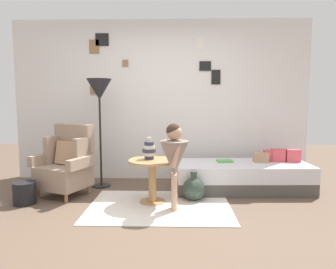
# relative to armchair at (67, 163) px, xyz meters

# --- Properties ---
(ground_plane) EXTENTS (12.00, 12.00, 0.00)m
(ground_plane) POSITION_rel_armchair_xyz_m (1.26, -1.00, -0.44)
(ground_plane) COLOR brown
(gallery_wall) EXTENTS (4.80, 0.12, 2.60)m
(gallery_wall) POSITION_rel_armchair_xyz_m (1.25, 0.95, 0.86)
(gallery_wall) COLOR silver
(gallery_wall) RESTS_ON ground
(rug) EXTENTS (1.74, 1.25, 0.01)m
(rug) POSITION_rel_armchair_xyz_m (1.31, -0.48, -0.43)
(rug) COLOR silver
(rug) RESTS_ON ground
(armchair) EXTENTS (0.89, 0.79, 0.97)m
(armchair) POSITION_rel_armchair_xyz_m (0.00, 0.00, 0.00)
(armchair) COLOR #9E7042
(armchair) RESTS_ON ground
(daybed) EXTENTS (1.93, 0.86, 0.40)m
(daybed) POSITION_rel_armchair_xyz_m (2.48, 0.27, -0.24)
(daybed) COLOR #4C4742
(daybed) RESTS_ON ground
(pillow_head) EXTENTS (0.21, 0.13, 0.19)m
(pillow_head) POSITION_rel_armchair_xyz_m (3.25, 0.38, 0.05)
(pillow_head) COLOR #D64C56
(pillow_head) RESTS_ON daybed
(pillow_mid) EXTENTS (0.20, 0.13, 0.19)m
(pillow_mid) POSITION_rel_armchair_xyz_m (3.04, 0.41, 0.05)
(pillow_mid) COLOR #D64C56
(pillow_mid) RESTS_ON daybed
(pillow_back) EXTENTS (0.22, 0.13, 0.17)m
(pillow_back) POSITION_rel_armchair_xyz_m (2.94, 0.42, 0.04)
(pillow_back) COLOR #D64C56
(pillow_back) RESTS_ON daybed
(pillow_extra) EXTENTS (0.21, 0.13, 0.14)m
(pillow_extra) POSITION_rel_armchair_xyz_m (2.77, 0.35, 0.03)
(pillow_extra) COLOR tan
(pillow_extra) RESTS_ON daybed
(side_table) EXTENTS (0.61, 0.61, 0.56)m
(side_table) POSITION_rel_armchair_xyz_m (1.21, -0.33, -0.03)
(side_table) COLOR tan
(side_table) RESTS_ON ground
(vase_striped) EXTENTS (0.17, 0.17, 0.28)m
(vase_striped) POSITION_rel_armchair_xyz_m (1.17, -0.29, 0.24)
(vase_striped) COLOR #2D384C
(vase_striped) RESTS_ON side_table
(floor_lamp) EXTENTS (0.37, 0.37, 1.62)m
(floor_lamp) POSITION_rel_armchair_xyz_m (0.38, 0.40, 0.96)
(floor_lamp) COLOR black
(floor_lamp) RESTS_ON ground
(person_child) EXTENTS (0.34, 0.34, 1.04)m
(person_child) POSITION_rel_armchair_xyz_m (1.49, -0.60, 0.22)
(person_child) COLOR tan
(person_child) RESTS_ON ground
(book_on_daybed) EXTENTS (0.24, 0.19, 0.03)m
(book_on_daybed) POSITION_rel_armchair_xyz_m (2.24, 0.33, -0.02)
(book_on_daybed) COLOR #5FB158
(book_on_daybed) RESTS_ON daybed
(demijohn_near) EXTENTS (0.30, 0.30, 0.38)m
(demijohn_near) POSITION_rel_armchair_xyz_m (1.75, -0.22, -0.28)
(demijohn_near) COLOR #2D3D33
(demijohn_near) RESTS_ON ground
(magazine_basket) EXTENTS (0.28, 0.28, 0.28)m
(magazine_basket) POSITION_rel_armchair_xyz_m (-0.40, -0.42, -0.30)
(magazine_basket) COLOR black
(magazine_basket) RESTS_ON ground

